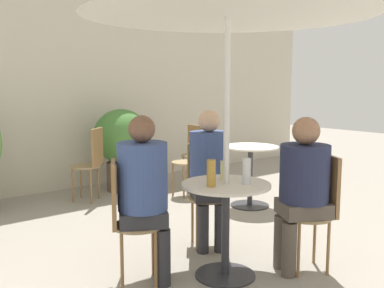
{
  "coord_description": "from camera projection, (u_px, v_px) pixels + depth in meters",
  "views": [
    {
      "loc": [
        -2.16,
        -2.23,
        1.46
      ],
      "look_at": [
        0.06,
        0.53,
        0.96
      ],
      "focal_mm": 42.0,
      "sensor_mm": 36.0,
      "label": 1
    }
  ],
  "objects": [
    {
      "name": "bistro_chair_1",
      "position": [
        206.0,
        185.0,
        4.05
      ],
      "size": [
        0.4,
        0.41,
        0.9
      ],
      "rotation": [
        0.0,
        0.0,
        -0.51
      ],
      "color": "#997F56",
      "rests_on": "ground_plane"
    },
    {
      "name": "storefront_wall",
      "position": [
        42.0,
        78.0,
        5.81
      ],
      "size": [
        10.0,
        0.06,
        3.0
      ],
      "color": "beige",
      "rests_on": "ground_plane"
    },
    {
      "name": "potted_plant_1",
      "position": [
        121.0,
        142.0,
        6.0
      ],
      "size": [
        0.74,
        0.74,
        1.1
      ],
      "color": "brown",
      "rests_on": "ground_plane"
    },
    {
      "name": "cafe_table_near",
      "position": [
        226.0,
        213.0,
        3.33
      ],
      "size": [
        0.66,
        0.66,
        0.71
      ],
      "color": "#2D2D33",
      "rests_on": "ground_plane"
    },
    {
      "name": "beer_glass_1",
      "position": [
        247.0,
        171.0,
        3.26
      ],
      "size": [
        0.06,
        0.06,
        0.19
      ],
      "color": "silver",
      "rests_on": "cafe_table_near"
    },
    {
      "name": "seated_person_1",
      "position": [
        209.0,
        168.0,
        3.88
      ],
      "size": [
        0.4,
        0.42,
        1.22
      ],
      "rotation": [
        0.0,
        0.0,
        -0.51
      ],
      "color": "#2D2D33",
      "rests_on": "ground_plane"
    },
    {
      "name": "beer_glass_0",
      "position": [
        211.0,
        173.0,
        3.19
      ],
      "size": [
        0.07,
        0.07,
        0.19
      ],
      "color": "#B28433",
      "rests_on": "cafe_table_near"
    },
    {
      "name": "bistro_chair_3",
      "position": [
        200.0,
        148.0,
        6.31
      ],
      "size": [
        0.39,
        0.37,
        0.9
      ],
      "rotation": [
        0.0,
        0.0,
        4.47
      ],
      "color": "#997F56",
      "rests_on": "ground_plane"
    },
    {
      "name": "bistro_chair_6",
      "position": [
        191.0,
        154.0,
        5.78
      ],
      "size": [
        0.36,
        0.36,
        0.9
      ],
      "rotation": [
        0.0,
        0.0,
        4.69
      ],
      "color": "#997F56",
      "rests_on": "ground_plane"
    },
    {
      "name": "ground_plane",
      "position": [
        232.0,
        284.0,
        3.26
      ],
      "size": [
        20.0,
        20.0,
        0.0
      ],
      "primitive_type": "plane",
      "color": "gray"
    },
    {
      "name": "bistro_chair_0",
      "position": [
        319.0,
        203.0,
        3.45
      ],
      "size": [
        0.41,
        0.4,
        0.9
      ],
      "rotation": [
        0.0,
        0.0,
        -2.08
      ],
      "color": "#997F56",
      "rests_on": "ground_plane"
    },
    {
      "name": "beer_glass_2",
      "position": [
        225.0,
        170.0,
        3.44
      ],
      "size": [
        0.07,
        0.07,
        0.14
      ],
      "color": "beige",
      "rests_on": "cafe_table_near"
    },
    {
      "name": "seated_person_2",
      "position": [
        145.0,
        186.0,
        3.2
      ],
      "size": [
        0.44,
        0.43,
        1.23
      ],
      "rotation": [
        0.0,
        0.0,
        1.06
      ],
      "color": "#2D2D33",
      "rests_on": "ground_plane"
    },
    {
      "name": "bistro_chair_2",
      "position": [
        125.0,
        212.0,
        3.2
      ],
      "size": [
        0.41,
        0.4,
        0.9
      ],
      "rotation": [
        0.0,
        0.0,
        1.06
      ],
      "color": "#997F56",
      "rests_on": "ground_plane"
    },
    {
      "name": "bistro_chair_5",
      "position": [
        92.0,
        158.0,
        5.45
      ],
      "size": [
        0.42,
        0.42,
        0.9
      ],
      "rotation": [
        0.0,
        0.0,
        3.86
      ],
      "color": "#997F56",
      "rests_on": "ground_plane"
    },
    {
      "name": "cafe_table_far",
      "position": [
        250.0,
        165.0,
        5.24
      ],
      "size": [
        0.65,
        0.65,
        0.71
      ],
      "color": "#2D2D33",
      "rests_on": "ground_plane"
    },
    {
      "name": "seated_person_0",
      "position": [
        302.0,
        182.0,
        3.4
      ],
      "size": [
        0.47,
        0.45,
        1.2
      ],
      "rotation": [
        0.0,
        0.0,
        4.21
      ],
      "color": "brown",
      "rests_on": "ground_plane"
    }
  ]
}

